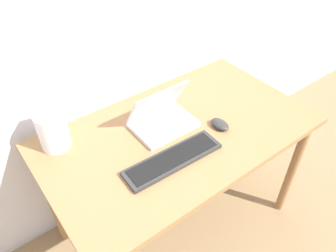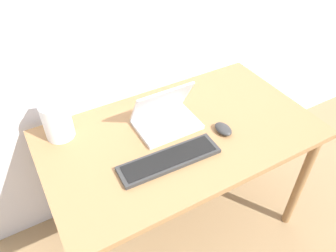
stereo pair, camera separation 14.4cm
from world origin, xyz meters
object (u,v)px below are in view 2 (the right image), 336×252
Objects in this scene: keyboard at (169,159)px; vase at (55,114)px; mouse at (223,129)px; laptop at (165,116)px.

keyboard is 0.55m from vase.
mouse is at bearing -27.65° from vase.
keyboard is 1.78× the size of vase.
laptop is at bearing 138.73° from mouse.
mouse is at bearing 7.10° from keyboard.
laptop is 0.64× the size of keyboard.
laptop is 2.91× the size of mouse.
laptop is 0.29m from mouse.
vase is (-0.68, 0.36, 0.11)m from mouse.
mouse is (0.21, -0.19, -0.03)m from laptop.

